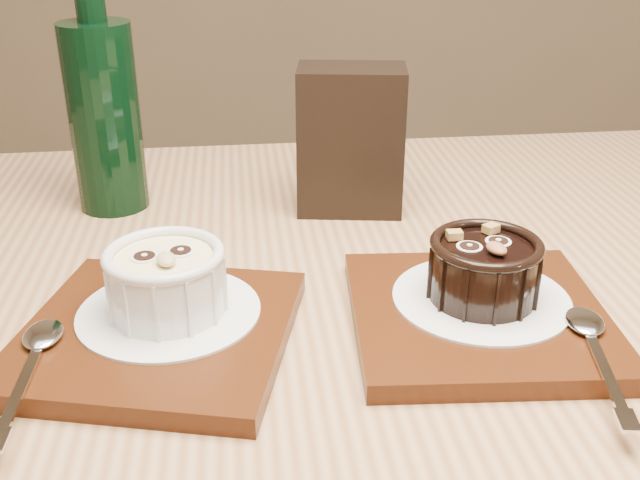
# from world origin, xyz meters

# --- Properties ---
(table) EXTENTS (1.27, 0.90, 0.75)m
(table) POSITION_xyz_m (-0.21, 0.02, 0.66)
(table) COLOR #966841
(table) RESTS_ON ground
(tray_left) EXTENTS (0.21, 0.21, 0.01)m
(tray_left) POSITION_xyz_m (-0.35, -0.02, 0.76)
(tray_left) COLOR #431D0B
(tray_left) RESTS_ON table
(doily_left) EXTENTS (0.13, 0.13, 0.00)m
(doily_left) POSITION_xyz_m (-0.34, -0.01, 0.77)
(doily_left) COLOR white
(doily_left) RESTS_ON tray_left
(ramekin_white) EXTENTS (0.08, 0.08, 0.05)m
(ramekin_white) POSITION_xyz_m (-0.34, -0.01, 0.79)
(ramekin_white) COLOR silver
(ramekin_white) RESTS_ON doily_left
(spoon_left) EXTENTS (0.04, 0.14, 0.01)m
(spoon_left) POSITION_xyz_m (-0.42, -0.07, 0.77)
(spoon_left) COLOR silver
(spoon_left) RESTS_ON tray_left
(tray_right) EXTENTS (0.18, 0.18, 0.01)m
(tray_right) POSITION_xyz_m (-0.12, -0.01, 0.76)
(tray_right) COLOR #431D0B
(tray_right) RESTS_ON table
(doily_right) EXTENTS (0.13, 0.13, 0.00)m
(doily_right) POSITION_xyz_m (-0.11, 0.01, 0.77)
(doily_right) COLOR white
(doily_right) RESTS_ON tray_right
(ramekin_dark) EXTENTS (0.08, 0.08, 0.05)m
(ramekin_dark) POSITION_xyz_m (-0.11, 0.01, 0.79)
(ramekin_dark) COLOR black
(ramekin_dark) RESTS_ON doily_right
(spoon_right) EXTENTS (0.04, 0.14, 0.01)m
(spoon_right) POSITION_xyz_m (-0.05, -0.07, 0.77)
(spoon_right) COLOR silver
(spoon_right) RESTS_ON tray_right
(condiment_stand) EXTENTS (0.10, 0.07, 0.14)m
(condiment_stand) POSITION_xyz_m (-0.20, 0.21, 0.82)
(condiment_stand) COLOR black
(condiment_stand) RESTS_ON table
(green_bottle) EXTENTS (0.07, 0.07, 0.25)m
(green_bottle) POSITION_xyz_m (-0.43, 0.23, 0.85)
(green_bottle) COLOR black
(green_bottle) RESTS_ON table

